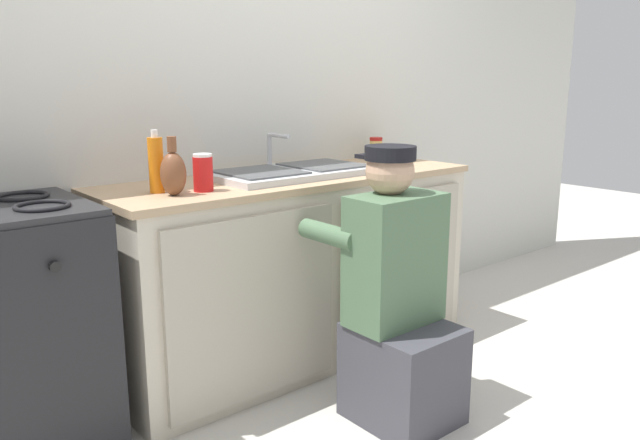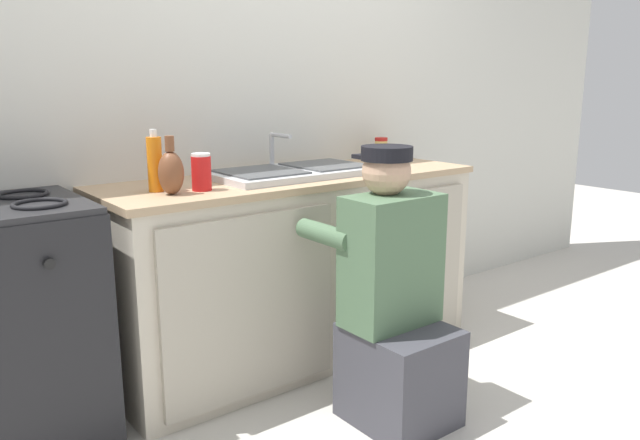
# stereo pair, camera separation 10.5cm
# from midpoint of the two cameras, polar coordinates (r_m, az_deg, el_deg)

# --- Properties ---
(ground_plane) EXTENTS (12.00, 12.00, 0.00)m
(ground_plane) POSITION_cam_midpoint_polar(r_m,az_deg,el_deg) (3.01, 2.23, -14.00)
(ground_plane) COLOR beige
(back_wall) EXTENTS (6.00, 0.10, 2.50)m
(back_wall) POSITION_cam_midpoint_polar(r_m,az_deg,el_deg) (3.22, -5.15, 10.84)
(back_wall) COLOR silver
(back_wall) RESTS_ON ground_plane
(counter_cabinet) EXTENTS (1.82, 0.62, 0.88)m
(counter_cabinet) POSITION_cam_midpoint_polar(r_m,az_deg,el_deg) (3.06, -1.20, -4.67)
(counter_cabinet) COLOR beige
(counter_cabinet) RESTS_ON ground_plane
(countertop) EXTENTS (1.86, 0.62, 0.03)m
(countertop) POSITION_cam_midpoint_polar(r_m,az_deg,el_deg) (2.96, -1.35, 3.81)
(countertop) COLOR tan
(countertop) RESTS_ON counter_cabinet
(sink_double_basin) EXTENTS (0.80, 0.44, 0.19)m
(sink_double_basin) POSITION_cam_midpoint_polar(r_m,az_deg,el_deg) (2.96, -1.38, 4.48)
(sink_double_basin) COLOR silver
(sink_double_basin) RESTS_ON countertop
(stove_range) EXTENTS (0.66, 0.62, 0.94)m
(stove_range) POSITION_cam_midpoint_polar(r_m,az_deg,el_deg) (2.55, -26.13, -8.96)
(stove_range) COLOR black
(stove_range) RESTS_ON ground_plane
(plumber_person) EXTENTS (0.42, 0.61, 1.10)m
(plumber_person) POSITION_cam_midpoint_polar(r_m,az_deg,el_deg) (2.52, 7.96, -8.16)
(plumber_person) COLOR #3F3F47
(plumber_person) RESTS_ON ground_plane
(soda_cup_red) EXTENTS (0.08, 0.08, 0.15)m
(soda_cup_red) POSITION_cam_midpoint_polar(r_m,az_deg,el_deg) (2.57, -9.65, 4.34)
(soda_cup_red) COLOR red
(soda_cup_red) RESTS_ON countertop
(condiment_jar) EXTENTS (0.07, 0.07, 0.13)m
(condiment_jar) POSITION_cam_midpoint_polar(r_m,az_deg,el_deg) (3.53, 6.45, 6.47)
(condiment_jar) COLOR #DBB760
(condiment_jar) RESTS_ON countertop
(vase_decorative) EXTENTS (0.10, 0.10, 0.23)m
(vase_decorative) POSITION_cam_midpoint_polar(r_m,az_deg,el_deg) (2.50, -12.30, 4.33)
(vase_decorative) COLOR brown
(vase_decorative) RESTS_ON countertop
(soap_bottle_orange) EXTENTS (0.06, 0.06, 0.25)m
(soap_bottle_orange) POSITION_cam_midpoint_polar(r_m,az_deg,el_deg) (2.58, -13.74, 5.03)
(soap_bottle_orange) COLOR orange
(soap_bottle_orange) RESTS_ON countertop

